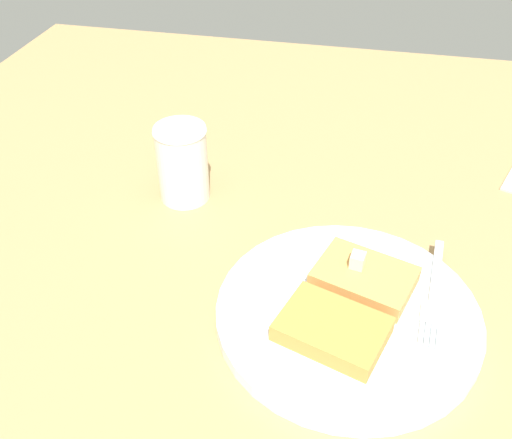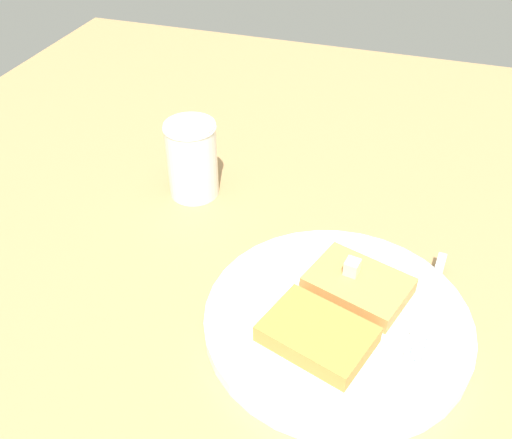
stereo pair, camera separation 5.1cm
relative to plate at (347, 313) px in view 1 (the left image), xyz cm
name	(u,v)px [view 1 (the left image)]	position (x,y,z in cm)	size (l,w,h in cm)	color
table_surface	(296,262)	(-8.62, -6.58, -2.09)	(128.25, 128.25, 2.42)	#A27D4F
plate	(347,313)	(0.00, 0.00, 0.00)	(26.69, 26.69, 1.51)	silver
toast_slice_left	(364,278)	(-3.84, 1.25, 1.59)	(7.07, 9.90, 1.93)	#C88D48
toast_slice_middle	(332,329)	(3.84, -1.25, 1.59)	(7.07, 9.90, 1.93)	#BD8038
butter_pat_primary	(358,260)	(-4.43, 0.32, 3.34)	(1.57, 1.41, 1.57)	beige
fork	(434,296)	(-3.41, 8.44, 0.81)	(16.06, 3.02, 0.36)	silver
syrup_jar	(183,165)	(-16.97, -22.71, 4.00)	(6.67, 6.67, 10.19)	#341A05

